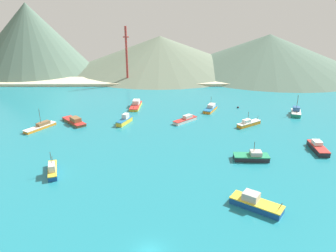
{
  "coord_description": "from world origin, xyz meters",
  "views": [
    {
      "loc": [
        2.55,
        -38.65,
        34.29
      ],
      "look_at": [
        2.99,
        46.65,
        2.8
      ],
      "focal_mm": 34.62,
      "sensor_mm": 36.0,
      "label": 1
    }
  ],
  "objects_px": {
    "fishing_boat_8": "(52,170)",
    "fishing_boat_11": "(252,157)",
    "fishing_boat_10": "(211,108)",
    "fishing_boat_2": "(248,123)",
    "radio_tower": "(127,55)",
    "fishing_boat_14": "(296,112)",
    "fishing_boat_15": "(255,203)",
    "fishing_boat_4": "(41,126)",
    "fishing_boat_7": "(74,121)",
    "fishing_boat_6": "(136,105)",
    "fishing_boat_13": "(318,147)",
    "buoy_0": "(238,107)",
    "fishing_boat_0": "(186,120)",
    "fishing_boat_9": "(125,120)"
  },
  "relations": [
    {
      "from": "fishing_boat_8",
      "to": "fishing_boat_11",
      "type": "xyz_separation_m",
      "value": [
        45.22,
        6.58,
        -0.13
      ]
    },
    {
      "from": "fishing_boat_10",
      "to": "fishing_boat_11",
      "type": "xyz_separation_m",
      "value": [
        4.78,
        -39.14,
        0.02
      ]
    },
    {
      "from": "fishing_boat_2",
      "to": "radio_tower",
      "type": "height_order",
      "value": "radio_tower"
    },
    {
      "from": "fishing_boat_14",
      "to": "fishing_boat_15",
      "type": "bearing_deg",
      "value": -117.23
    },
    {
      "from": "fishing_boat_4",
      "to": "fishing_boat_7",
      "type": "relative_size",
      "value": 0.97
    },
    {
      "from": "fishing_boat_6",
      "to": "fishing_boat_13",
      "type": "distance_m",
      "value": 62.52
    },
    {
      "from": "fishing_boat_13",
      "to": "buoy_0",
      "type": "distance_m",
      "value": 39.0
    },
    {
      "from": "fishing_boat_0",
      "to": "radio_tower",
      "type": "xyz_separation_m",
      "value": [
        -24.26,
        53.31,
        12.68
      ]
    },
    {
      "from": "fishing_boat_0",
      "to": "fishing_boat_9",
      "type": "bearing_deg",
      "value": -175.64
    },
    {
      "from": "fishing_boat_6",
      "to": "fishing_boat_14",
      "type": "relative_size",
      "value": 1.54
    },
    {
      "from": "fishing_boat_7",
      "to": "fishing_boat_9",
      "type": "xyz_separation_m",
      "value": [
        15.74,
        -0.18,
        0.29
      ]
    },
    {
      "from": "fishing_boat_0",
      "to": "radio_tower",
      "type": "height_order",
      "value": "radio_tower"
    },
    {
      "from": "fishing_boat_8",
      "to": "fishing_boat_4",
      "type": "bearing_deg",
      "value": 114.49
    },
    {
      "from": "fishing_boat_10",
      "to": "buoy_0",
      "type": "distance_m",
      "value": 10.73
    },
    {
      "from": "fishing_boat_9",
      "to": "fishing_boat_10",
      "type": "relative_size",
      "value": 0.83
    },
    {
      "from": "fishing_boat_0",
      "to": "fishing_boat_6",
      "type": "relative_size",
      "value": 0.72
    },
    {
      "from": "fishing_boat_11",
      "to": "buoy_0",
      "type": "distance_m",
      "value": 42.49
    },
    {
      "from": "fishing_boat_4",
      "to": "fishing_boat_14",
      "type": "bearing_deg",
      "value": 8.83
    },
    {
      "from": "fishing_boat_2",
      "to": "radio_tower",
      "type": "distance_m",
      "value": 72.75
    },
    {
      "from": "fishing_boat_9",
      "to": "fishing_boat_11",
      "type": "height_order",
      "value": "fishing_boat_11"
    },
    {
      "from": "fishing_boat_10",
      "to": "fishing_boat_6",
      "type": "bearing_deg",
      "value": 170.87
    },
    {
      "from": "fishing_boat_4",
      "to": "fishing_boat_6",
      "type": "xyz_separation_m",
      "value": [
        26.52,
        22.06,
        0.14
      ]
    },
    {
      "from": "fishing_boat_7",
      "to": "fishing_boat_10",
      "type": "relative_size",
      "value": 1.16
    },
    {
      "from": "fishing_boat_14",
      "to": "fishing_boat_15",
      "type": "xyz_separation_m",
      "value": [
        -27.57,
        -53.59,
        -0.03
      ]
    },
    {
      "from": "fishing_boat_4",
      "to": "fishing_boat_13",
      "type": "distance_m",
      "value": 77.69
    },
    {
      "from": "fishing_boat_10",
      "to": "fishing_boat_13",
      "type": "relative_size",
      "value": 1.03
    },
    {
      "from": "fishing_boat_15",
      "to": "fishing_boat_2",
      "type": "bearing_deg",
      "value": 78.13
    },
    {
      "from": "fishing_boat_6",
      "to": "fishing_boat_14",
      "type": "height_order",
      "value": "fishing_boat_14"
    },
    {
      "from": "fishing_boat_13",
      "to": "radio_tower",
      "type": "bearing_deg",
      "value": 126.89
    },
    {
      "from": "fishing_boat_6",
      "to": "fishing_boat_11",
      "type": "distance_m",
      "value": 53.6
    },
    {
      "from": "fishing_boat_4",
      "to": "buoy_0",
      "type": "relative_size",
      "value": 12.09
    },
    {
      "from": "fishing_boat_11",
      "to": "fishing_boat_0",
      "type": "bearing_deg",
      "value": 117.61
    },
    {
      "from": "fishing_boat_8",
      "to": "fishing_boat_13",
      "type": "relative_size",
      "value": 0.97
    },
    {
      "from": "fishing_boat_0",
      "to": "fishing_boat_7",
      "type": "bearing_deg",
      "value": -177.9
    },
    {
      "from": "fishing_boat_15",
      "to": "radio_tower",
      "type": "distance_m",
      "value": 106.6
    },
    {
      "from": "buoy_0",
      "to": "radio_tower",
      "type": "bearing_deg",
      "value": 138.87
    },
    {
      "from": "fishing_boat_4",
      "to": "radio_tower",
      "type": "relative_size",
      "value": 0.38
    },
    {
      "from": "fishing_boat_13",
      "to": "buoy_0",
      "type": "height_order",
      "value": "fishing_boat_13"
    },
    {
      "from": "buoy_0",
      "to": "radio_tower",
      "type": "relative_size",
      "value": 0.03
    },
    {
      "from": "fishing_boat_9",
      "to": "fishing_boat_15",
      "type": "height_order",
      "value": "fishing_boat_9"
    },
    {
      "from": "fishing_boat_6",
      "to": "radio_tower",
      "type": "bearing_deg",
      "value": 100.8
    },
    {
      "from": "fishing_boat_10",
      "to": "fishing_boat_7",
      "type": "bearing_deg",
      "value": -163.47
    },
    {
      "from": "fishing_boat_4",
      "to": "radio_tower",
      "type": "distance_m",
      "value": 63.6
    },
    {
      "from": "fishing_boat_8",
      "to": "fishing_boat_2",
      "type": "bearing_deg",
      "value": 31.02
    },
    {
      "from": "fishing_boat_6",
      "to": "fishing_boat_8",
      "type": "xyz_separation_m",
      "value": [
        -13.79,
        -50.0,
        0.14
      ]
    },
    {
      "from": "fishing_boat_13",
      "to": "radio_tower",
      "type": "height_order",
      "value": "radio_tower"
    },
    {
      "from": "fishing_boat_9",
      "to": "fishing_boat_2",
      "type": "bearing_deg",
      "value": -3.43
    },
    {
      "from": "fishing_boat_9",
      "to": "fishing_boat_13",
      "type": "bearing_deg",
      "value": -21.81
    },
    {
      "from": "fishing_boat_7",
      "to": "fishing_boat_13",
      "type": "bearing_deg",
      "value": -17.18
    },
    {
      "from": "fishing_boat_14",
      "to": "fishing_boat_13",
      "type": "bearing_deg",
      "value": -100.39
    }
  ]
}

